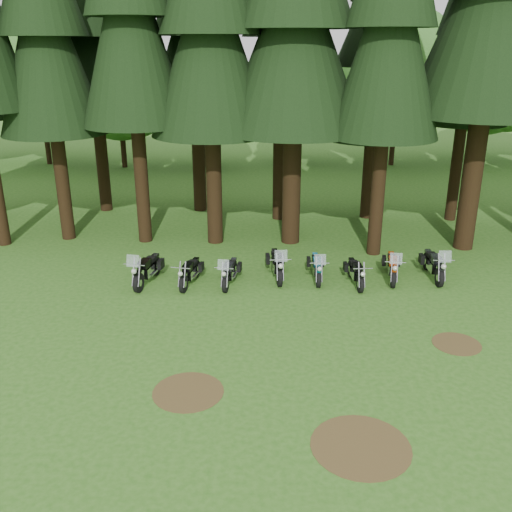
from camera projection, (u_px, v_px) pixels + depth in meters
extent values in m
plane|color=#2C6119|center=(303.00, 352.00, 16.11)|extent=(120.00, 120.00, 0.00)
cylinder|color=black|center=(62.00, 177.00, 24.42)|extent=(0.58, 0.58, 5.53)
cone|color=black|center=(46.00, 45.00, 22.54)|extent=(4.32, 4.32, 6.91)
cylinder|color=black|center=(141.00, 173.00, 24.01)|extent=(0.58, 0.58, 5.99)
cone|color=black|center=(130.00, 27.00, 21.97)|extent=(4.32, 4.32, 7.49)
cylinder|color=black|center=(214.00, 179.00, 23.95)|extent=(0.66, 0.66, 5.57)
cone|color=black|center=(210.00, 44.00, 22.06)|extent=(4.95, 4.95, 6.96)
cylinder|color=black|center=(292.00, 178.00, 23.93)|extent=(0.77, 0.77, 5.70)
cone|color=black|center=(295.00, 39.00, 22.00)|extent=(5.81, 5.81, 7.12)
cylinder|color=black|center=(378.00, 186.00, 22.57)|extent=(0.55, 0.55, 5.71)
cone|color=black|center=(390.00, 38.00, 20.63)|extent=(4.15, 4.15, 7.14)
cylinder|color=black|center=(473.00, 171.00, 23.05)|extent=(0.80, 0.80, 6.62)
cylinder|color=black|center=(102.00, 157.00, 28.65)|extent=(0.60, 0.60, 5.53)
cone|color=black|center=(91.00, 45.00, 26.77)|extent=(4.52, 4.52, 6.91)
cylinder|color=black|center=(199.00, 157.00, 28.64)|extent=(0.65, 0.65, 5.55)
cone|color=black|center=(195.00, 44.00, 26.75)|extent=(4.85, 4.85, 6.94)
cylinder|color=black|center=(279.00, 163.00, 27.24)|extent=(0.58, 0.58, 5.52)
cone|color=black|center=(281.00, 45.00, 25.36)|extent=(4.35, 4.35, 6.90)
cylinder|color=black|center=(370.00, 170.00, 27.62)|extent=(0.66, 0.66, 4.70)
cone|color=black|center=(377.00, 73.00, 26.03)|extent=(4.94, 4.94, 5.87)
cone|color=black|center=(381.00, 7.00, 25.04)|extent=(3.95, 3.95, 4.96)
cylinder|color=black|center=(457.00, 163.00, 27.06)|extent=(0.53, 0.53, 5.56)
cone|color=black|center=(472.00, 44.00, 25.17)|extent=(3.94, 3.94, 6.95)
cylinder|color=black|center=(47.00, 141.00, 40.02)|extent=(0.36, 0.36, 3.29)
sphere|color=#2C681E|center=(38.00, 75.00, 38.46)|extent=(7.69, 7.69, 7.69)
sphere|color=#2C681E|center=(55.00, 88.00, 37.90)|extent=(5.49, 5.49, 5.49)
cylinder|color=black|center=(123.00, 147.00, 39.09)|extent=(0.36, 0.36, 2.80)
sphere|color=#2C681E|center=(119.00, 90.00, 37.76)|extent=(6.53, 6.53, 6.53)
sphere|color=#2C681E|center=(134.00, 102.00, 37.28)|extent=(4.67, 4.67, 4.67)
cylinder|color=black|center=(207.00, 148.00, 39.38)|extent=(0.36, 0.36, 2.55)
sphere|color=#2C681E|center=(206.00, 97.00, 38.18)|extent=(5.95, 5.95, 5.95)
sphere|color=#2C681E|center=(221.00, 107.00, 37.74)|extent=(4.25, 4.25, 4.25)
cylinder|color=black|center=(298.00, 146.00, 40.44)|extent=(0.36, 0.36, 2.47)
sphere|color=#2C681E|center=(299.00, 98.00, 39.27)|extent=(5.76, 5.76, 5.76)
sphere|color=#2C681E|center=(314.00, 108.00, 38.85)|extent=(4.12, 4.12, 4.12)
cylinder|color=black|center=(393.00, 140.00, 39.68)|extent=(0.36, 0.36, 3.52)
sphere|color=#2C681E|center=(399.00, 69.00, 38.01)|extent=(8.21, 8.21, 8.21)
sphere|color=#2C681E|center=(422.00, 83.00, 37.41)|extent=(5.87, 5.87, 5.87)
cylinder|color=black|center=(481.00, 141.00, 40.88)|extent=(0.36, 0.36, 2.94)
sphere|color=#2C681E|center=(489.00, 84.00, 39.49)|extent=(6.86, 6.86, 6.86)
sphere|color=#2C681E|center=(509.00, 96.00, 38.98)|extent=(4.90, 4.90, 4.90)
cylinder|color=#4C3D1E|center=(188.00, 392.00, 14.27)|extent=(1.80, 1.80, 0.01)
cylinder|color=#4C3D1E|center=(457.00, 344.00, 16.53)|extent=(1.40, 1.40, 0.01)
cylinder|color=#4C3D1E|center=(361.00, 446.00, 12.36)|extent=(2.20, 2.20, 0.01)
cylinder|color=black|center=(138.00, 283.00, 19.82)|extent=(0.28, 0.71, 0.70)
cylinder|color=black|center=(156.00, 266.00, 21.32)|extent=(0.28, 0.71, 0.70)
cube|color=silver|center=(148.00, 271.00, 20.59)|extent=(0.43, 0.78, 0.36)
cube|color=black|center=(144.00, 264.00, 20.23)|extent=(0.42, 0.63, 0.25)
cube|color=black|center=(150.00, 260.00, 20.69)|extent=(0.42, 0.63, 0.13)
cube|color=silver|center=(133.00, 261.00, 19.20)|extent=(0.46, 0.22, 0.42)
cylinder|color=black|center=(183.00, 284.00, 19.81)|extent=(0.25, 0.64, 0.63)
cylinder|color=black|center=(196.00, 269.00, 21.15)|extent=(0.25, 0.64, 0.63)
cube|color=silver|center=(190.00, 273.00, 20.49)|extent=(0.39, 0.70, 0.32)
cube|color=black|center=(188.00, 267.00, 20.17)|extent=(0.38, 0.57, 0.23)
cube|color=black|center=(192.00, 263.00, 20.59)|extent=(0.38, 0.57, 0.11)
cylinder|color=black|center=(226.00, 284.00, 19.83)|extent=(0.22, 0.63, 0.62)
cylinder|color=black|center=(234.00, 269.00, 21.16)|extent=(0.22, 0.63, 0.62)
cube|color=silver|center=(230.00, 273.00, 20.51)|extent=(0.36, 0.68, 0.32)
cube|color=black|center=(229.00, 267.00, 20.19)|extent=(0.35, 0.55, 0.22)
cube|color=black|center=(231.00, 264.00, 20.60)|extent=(0.35, 0.55, 0.11)
cube|color=silver|center=(223.00, 265.00, 19.28)|extent=(0.40, 0.17, 0.37)
cylinder|color=black|center=(279.00, 277.00, 20.30)|extent=(0.21, 0.70, 0.69)
cylinder|color=black|center=(274.00, 261.00, 21.81)|extent=(0.21, 0.70, 0.69)
cube|color=silver|center=(277.00, 266.00, 21.07)|extent=(0.36, 0.76, 0.36)
cube|color=black|center=(278.00, 259.00, 20.71)|extent=(0.37, 0.60, 0.25)
cube|color=black|center=(276.00, 255.00, 21.18)|extent=(0.37, 0.60, 0.13)
cube|color=silver|center=(281.00, 256.00, 19.67)|extent=(0.45, 0.17, 0.41)
cylinder|color=black|center=(318.00, 279.00, 20.23)|extent=(0.14, 0.63, 0.63)
cylinder|color=black|center=(315.00, 264.00, 21.61)|extent=(0.14, 0.63, 0.63)
cube|color=silver|center=(316.00, 268.00, 20.93)|extent=(0.27, 0.67, 0.32)
cube|color=#045973|center=(317.00, 262.00, 20.60)|extent=(0.29, 0.53, 0.23)
cube|color=black|center=(316.00, 259.00, 21.03)|extent=(0.29, 0.53, 0.11)
cube|color=silver|center=(320.00, 260.00, 19.66)|extent=(0.40, 0.12, 0.38)
cylinder|color=black|center=(360.00, 284.00, 19.81)|extent=(0.18, 0.62, 0.61)
cylinder|color=black|center=(351.00, 269.00, 21.16)|extent=(0.18, 0.62, 0.61)
cube|color=silver|center=(355.00, 274.00, 20.50)|extent=(0.31, 0.67, 0.32)
cube|color=black|center=(357.00, 267.00, 20.18)|extent=(0.32, 0.53, 0.22)
cube|color=black|center=(355.00, 264.00, 20.59)|extent=(0.32, 0.53, 0.11)
cylinder|color=black|center=(393.00, 279.00, 20.20)|extent=(0.23, 0.67, 0.66)
cylinder|color=black|center=(390.00, 263.00, 21.63)|extent=(0.23, 0.67, 0.66)
cube|color=silver|center=(392.00, 268.00, 20.93)|extent=(0.37, 0.73, 0.34)
cube|color=#DA480F|center=(393.00, 261.00, 20.59)|extent=(0.37, 0.58, 0.24)
cube|color=black|center=(392.00, 258.00, 21.03)|extent=(0.37, 0.58, 0.12)
cube|color=silver|center=(396.00, 259.00, 19.61)|extent=(0.43, 0.18, 0.39)
cylinder|color=black|center=(439.00, 278.00, 20.26)|extent=(0.15, 0.69, 0.69)
cylinder|color=black|center=(427.00, 261.00, 21.77)|extent=(0.15, 0.69, 0.69)
cube|color=silver|center=(433.00, 266.00, 21.03)|extent=(0.29, 0.73, 0.35)
cube|color=black|center=(436.00, 259.00, 20.68)|extent=(0.31, 0.57, 0.25)
cube|color=black|center=(432.00, 256.00, 21.14)|extent=(0.31, 0.57, 0.12)
cube|color=silver|center=(445.00, 256.00, 19.64)|extent=(0.44, 0.13, 0.41)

